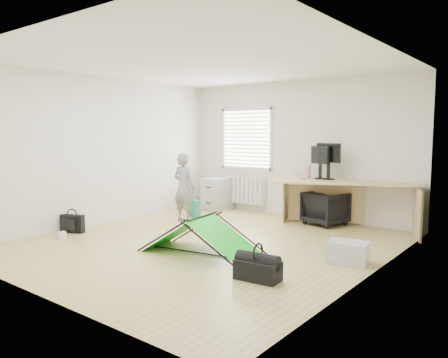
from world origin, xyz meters
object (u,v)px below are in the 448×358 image
Objects in this scene: thermos at (309,172)px; storage_crate at (348,252)px; office_chair at (326,208)px; duffel_bag at (258,270)px; filing_cabinet at (217,194)px; monitor_right at (328,166)px; laptop_bag at (72,224)px; person at (184,187)px; kite at (203,236)px; monitor_left at (320,167)px; desk at (345,205)px.

storage_crate is at bearing -51.50° from thermos.
office_chair is 1.31× the size of duffel_bag.
filing_cabinet is at bearing 129.64° from duffel_bag.
monitor_right is (2.61, -0.03, 0.73)m from filing_cabinet.
filing_cabinet is 1.38× the size of monitor_right.
person is at bearing 41.68° from laptop_bag.
kite is at bearing -47.11° from filing_cabinet.
desk is at bearing 17.72° from monitor_left.
laptop_bag is at bearing -121.94° from monitor_right.
thermos is (-0.39, -0.01, -0.12)m from monitor_right.
desk is 0.76m from monitor_right.
laptop_bag is at bearing -108.76° from monitor_left.
filing_cabinet is 2.31m from thermos.
monitor_right is 3.53m from duffel_bag.
duffel_bag is at bearing 144.22° from person.
desk is at bearing 113.63° from storage_crate.
office_chair is 2.92m from kite.
filing_cabinet is at bearing 156.12° from desk.
thermos is 2.99m from kite.
filing_cabinet is 3.63m from kite.
storage_crate is (1.25, -2.01, -0.17)m from office_chair.
person is (0.35, -1.43, 0.30)m from filing_cabinet.
storage_crate is (1.39, -2.04, -0.92)m from monitor_left.
thermos is at bearing 103.02° from duffel_bag.
person is (-2.25, -1.36, 0.35)m from office_chair.
monitor_left is at bearing 23.72° from laptop_bag.
monitor_left is at bearing -0.10° from thermos.
filing_cabinet is 4.38m from storage_crate.
thermos is at bearing -156.61° from monitor_left.
filing_cabinet is (-2.98, 0.09, -0.07)m from desk.
monitor_right is 2.09× the size of thermos.
monitor_left is 2.64m from storage_crate.
duffel_bag is (0.69, -3.33, -0.96)m from monitor_right.
office_chair is at bearing 22.13° from laptop_bag.
desk reaches higher than laptop_bag.
filing_cabinet is 1.40× the size of storage_crate.
monitor_right reaches higher than kite.
office_chair is at bearing -4.72° from thermos.
monitor_left reaches higher than filing_cabinet.
office_chair is at bearing -151.57° from person.
laptop_bag is 0.79× the size of duffel_bag.
kite is 2.64m from laptop_bag.
kite is at bearing -16.57° from laptop_bag.
laptop_bag is (-2.72, -3.25, -0.80)m from thermos.
thermos reaches higher than filing_cabinet.
laptop_bag is 3.80m from duffel_bag.
thermos is at bearing 78.01° from kite.
office_chair is at bearing 11.33° from monitor_left.
office_chair is at bearing 70.73° from kite.
filing_cabinet is 2.60m from office_chair.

